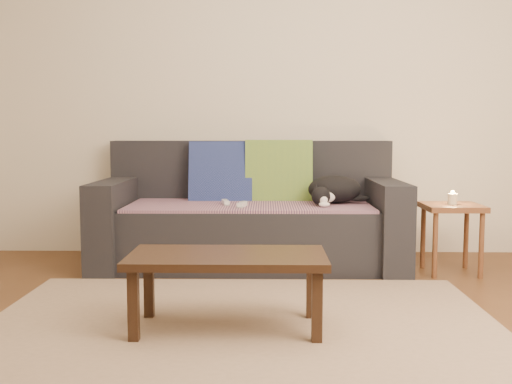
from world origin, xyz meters
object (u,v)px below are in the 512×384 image
sofa (250,220)px  coffee_table (227,264)px  wii_remote_a (242,204)px  wii_remote_b (226,202)px  cat (334,190)px  side_table (452,216)px

sofa → coffee_table: 1.47m
wii_remote_a → wii_remote_b: size_ratio=1.00×
sofa → cat: bearing=-5.7°
side_table → coffee_table: (-1.41, -1.20, -0.06)m
wii_remote_b → side_table: 1.52m
wii_remote_a → side_table: wii_remote_a is taller
wii_remote_a → side_table: (1.39, -0.01, -0.08)m
side_table → coffee_table: 1.85m
sofa → wii_remote_b: (-0.16, -0.14, 0.15)m
sofa → coffee_table: (-0.06, -1.47, 0.01)m
side_table → coffee_table: side_table is taller
sofa → wii_remote_b: bearing=-139.7°
sofa → cat: 0.63m
cat → sofa: bearing=152.5°
sofa → side_table: (1.34, -0.27, 0.07)m
wii_remote_a → cat: bearing=-60.5°
wii_remote_b → side_table: wii_remote_b is taller
wii_remote_b → coffee_table: wii_remote_b is taller
wii_remote_a → wii_remote_b: 0.17m
coffee_table → side_table: bearing=40.3°
wii_remote_a → coffee_table: wii_remote_a is taller
sofa → side_table: size_ratio=4.56×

